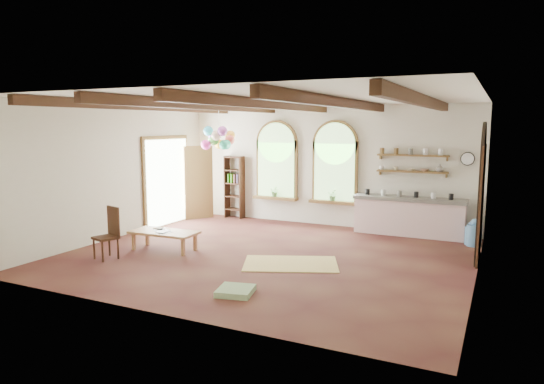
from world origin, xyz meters
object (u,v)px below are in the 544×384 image
Objects in this scene: kitchen_counter at (409,216)px; balloon_cluster at (219,138)px; coffee_table at (164,233)px; side_chair at (107,244)px.

kitchen_counter is 2.31× the size of balloon_cluster.
side_chair is at bearing -120.48° from coffee_table.
side_chair is 4.43m from balloon_cluster.
coffee_table is (-4.50, -3.78, -0.11)m from kitchen_counter.
kitchen_counter is 7.03m from side_chair.
kitchen_counter reaches higher than coffee_table.
balloon_cluster is (-0.37, 2.88, 1.97)m from coffee_table.
balloon_cluster reaches higher than side_chair.
side_chair reaches higher than kitchen_counter.
coffee_table is 1.22m from side_chair.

